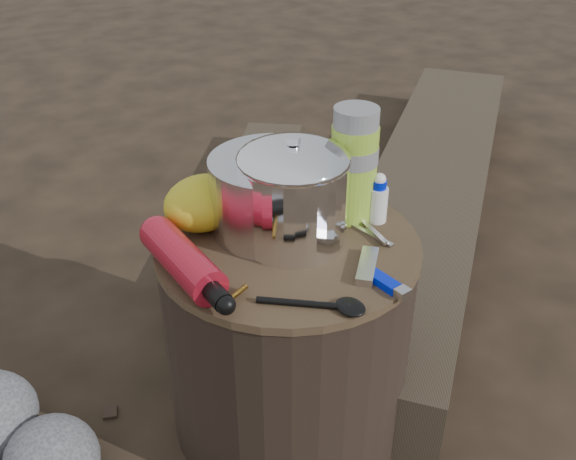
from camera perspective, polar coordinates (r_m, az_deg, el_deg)
ground at (r=1.52m, az=-0.00°, el=-15.63°), size 60.00×60.00×0.00m
stump at (r=1.36m, az=-0.00°, el=-9.13°), size 0.49×0.49×0.45m
log_main at (r=2.22m, az=12.14°, el=3.28°), size 1.88×1.50×0.17m
log_small at (r=2.17m, az=-3.19°, el=2.17°), size 0.94×1.01×0.10m
foil_windscreen at (r=1.23m, az=-1.27°, el=3.10°), size 0.24×0.24×0.15m
camping_pot at (r=1.18m, az=0.44°, el=3.20°), size 0.20×0.20×0.20m
fuel_bottle at (r=1.13m, az=-9.13°, el=-2.58°), size 0.07×0.27×0.07m
thermos at (r=1.26m, az=5.72°, el=5.63°), size 0.09×0.09×0.22m
travel_mug at (r=1.37m, az=0.43°, el=5.43°), size 0.08×0.08×0.11m
stuff_sack at (r=1.26m, az=-7.41°, el=2.34°), size 0.15×0.13×0.10m
food_pouch at (r=1.32m, az=-3.00°, el=4.83°), size 0.11×0.05×0.13m
lighter at (r=1.12m, az=8.20°, el=-4.35°), size 0.03×0.09×0.02m
multitool at (r=1.15m, az=6.90°, el=-3.13°), size 0.10×0.09×0.01m
pot_grabber at (r=1.26m, az=6.79°, el=-0.06°), size 0.04×0.13×0.01m
spork at (r=1.06m, az=1.16°, el=-6.33°), size 0.15×0.14×0.01m
squeeze_bottle at (r=1.28m, az=7.82°, el=2.58°), size 0.04×0.04×0.09m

